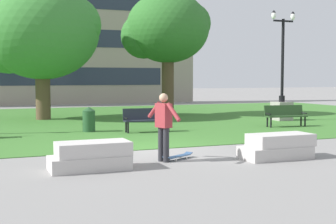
# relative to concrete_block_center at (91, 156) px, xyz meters

# --- Properties ---
(ground_plane) EXTENTS (140.00, 140.00, 0.00)m
(ground_plane) POSITION_rel_concrete_block_center_xyz_m (2.24, 2.26, -0.31)
(ground_plane) COLOR gray
(grass_lawn) EXTENTS (40.00, 20.00, 0.02)m
(grass_lawn) POSITION_rel_concrete_block_center_xyz_m (2.24, 12.26, -0.30)
(grass_lawn) COLOR #3D752D
(grass_lawn) RESTS_ON ground
(concrete_block_center) EXTENTS (1.82, 0.90, 0.64)m
(concrete_block_center) POSITION_rel_concrete_block_center_xyz_m (0.00, 0.00, 0.00)
(concrete_block_center) COLOR #BCB7B2
(concrete_block_center) RESTS_ON ground
(concrete_block_left) EXTENTS (1.88, 0.90, 0.64)m
(concrete_block_left) POSITION_rel_concrete_block_center_xyz_m (4.83, -0.35, 0.00)
(concrete_block_left) COLOR #BCB7B2
(concrete_block_left) RESTS_ON ground
(person_skateboarder) EXTENTS (0.40, 1.38, 1.71)m
(person_skateboarder) POSITION_rel_concrete_block_center_xyz_m (1.91, 0.33, 0.66)
(person_skateboarder) COLOR #28282D
(person_skateboarder) RESTS_ON ground
(skateboard) EXTENTS (0.99, 0.67, 0.14)m
(skateboard) POSITION_rel_concrete_block_center_xyz_m (2.36, 0.47, -0.22)
(skateboard) COLOR #2D4C75
(skateboard) RESTS_ON ground
(park_bench_near_left) EXTENTS (1.85, 0.74, 0.90)m
(park_bench_near_left) POSITION_rel_concrete_block_center_xyz_m (9.73, 6.07, 0.23)
(park_bench_near_left) COLOR #284723
(park_bench_near_left) RESTS_ON grass_lawn
(park_bench_near_right) EXTENTS (1.83, 0.63, 0.90)m
(park_bench_near_right) POSITION_rel_concrete_block_center_xyz_m (3.60, 6.42, 0.23)
(park_bench_near_right) COLOR #1E232D
(park_bench_near_right) RESTS_ON grass_lawn
(lamp_post_center) EXTENTS (1.32, 0.80, 5.30)m
(lamp_post_center) POSITION_rel_concrete_block_center_xyz_m (11.35, 8.57, 0.78)
(lamp_post_center) COLOR gray
(lamp_post_center) RESTS_ON grass_lawn
(tree_far_right) EXTENTS (5.92, 5.64, 6.78)m
(tree_far_right) POSITION_rel_concrete_block_center_xyz_m (0.54, 13.47, 4.03)
(tree_far_right) COLOR brown
(tree_far_right) RESTS_ON grass_lawn
(tree_near_left) EXTENTS (4.76, 4.54, 6.74)m
(tree_near_left) POSITION_rel_concrete_block_center_xyz_m (7.28, 13.51, 4.44)
(tree_near_left) COLOR brown
(tree_near_left) RESTS_ON grass_lawn
(trash_bin) EXTENTS (0.49, 0.49, 0.96)m
(trash_bin) POSITION_rel_concrete_block_center_xyz_m (1.56, 7.32, 0.20)
(trash_bin) COLOR #234C28
(trash_bin) RESTS_ON grass_lawn
(building_facade_distant) EXTENTS (24.22, 1.03, 12.78)m
(building_facade_distant) POSITION_rel_concrete_block_center_xyz_m (2.74, 26.76, 6.08)
(building_facade_distant) COLOR gray
(building_facade_distant) RESTS_ON ground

